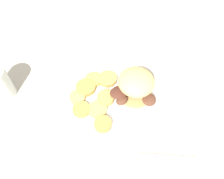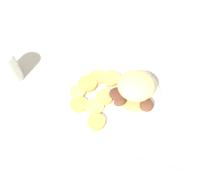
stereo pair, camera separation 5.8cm
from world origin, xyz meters
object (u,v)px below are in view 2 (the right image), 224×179
dinner_plate (112,96)px  drinking_glass (6,68)px  fork (106,42)px  sandwich (135,89)px

dinner_plate → drinking_glass: (-0.09, -0.29, 0.04)m
fork → drinking_glass: drinking_glass is taller
fork → drinking_glass: 0.32m
dinner_plate → drinking_glass: 0.31m
sandwich → dinner_plate: bearing=-108.2°
dinner_plate → fork: dinner_plate is taller
fork → sandwich: bearing=13.8°
dinner_plate → drinking_glass: drinking_glass is taller
dinner_plate → drinking_glass: size_ratio=2.91×
sandwich → drinking_glass: sandwich is taller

